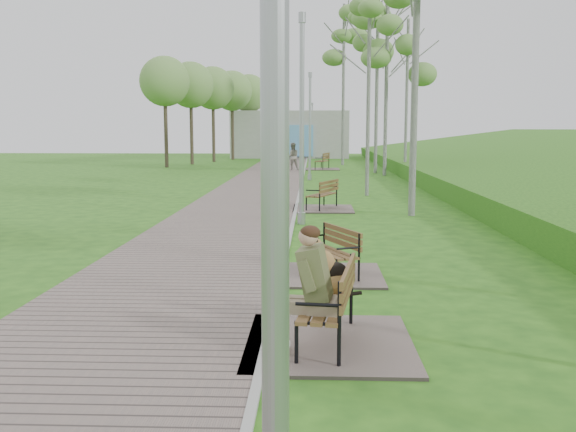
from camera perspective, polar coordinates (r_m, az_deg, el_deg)
name	(u,v)px	position (r m, az deg, el deg)	size (l,w,h in m)	color
ground	(252,411)	(5.95, -3.25, -16.93)	(120.00, 120.00, 0.00)	#255517
walkway	(259,188)	(27.09, -2.58, 2.53)	(3.50, 67.00, 0.04)	#6C5E58
kerb	(301,188)	(26.99, 1.13, 2.53)	(0.10, 67.00, 0.05)	#999993
building_north	(290,134)	(56.39, 0.21, 7.26)	(10.00, 5.20, 4.00)	#9E9E99
bench_main	(321,306)	(7.40, 2.99, -8.02)	(1.92, 2.13, 1.67)	#6C5E58
bench_second	(330,265)	(10.91, 3.79, -4.39)	(1.68, 1.87, 1.03)	#6C5E58
bench_third	(322,203)	(19.88, 3.04, 1.18)	(1.85, 2.05, 1.13)	#6C5E58
bench_far	(322,165)	(39.71, 3.05, 4.51)	(2.06, 2.29, 1.27)	#6C5E58
lamp_post_near	(275,114)	(2.80, -1.18, 9.07)	(0.21, 0.21, 5.45)	#9D9FA5
lamp_post_second	(302,127)	(16.65, 1.23, 7.88)	(0.21, 0.21, 5.39)	#9D9FA5
lamp_post_third	(310,130)	(31.14, 1.96, 7.62)	(0.20, 0.20, 5.16)	#9D9FA5
lamp_post_far	(312,132)	(54.99, 2.17, 7.44)	(0.18, 0.18, 4.68)	#9D9FA5
pedestrian_near	(269,149)	(51.19, -1.72, 6.01)	(0.68, 0.44, 1.86)	white
pedestrian_far	(292,157)	(38.56, 0.40, 5.30)	(0.81, 0.63, 1.66)	gray
birch_mid_c	(370,10)	(24.47, 7.29, 17.73)	(2.31, 2.31, 8.59)	silver
birch_far_a	(408,49)	(33.94, 10.60, 14.42)	(2.35, 2.35, 8.28)	silver
birch_far_b	(378,27)	(36.92, 7.99, 16.33)	(2.59, 2.59, 10.23)	silver
birch_far_c	(387,31)	(35.06, 8.83, 15.96)	(2.93, 2.93, 9.60)	silver
birch_distant_a	(344,34)	(45.01, 4.99, 15.79)	(2.97, 2.97, 11.21)	silver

